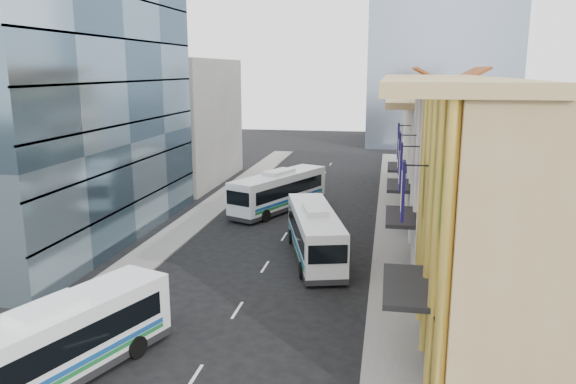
% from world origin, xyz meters
% --- Properties ---
extents(sidewalk_right, '(3.00, 90.00, 0.15)m').
position_xyz_m(sidewalk_right, '(8.50, 22.00, 0.07)').
color(sidewalk_right, slate).
rests_on(sidewalk_right, ground).
extents(sidewalk_left, '(3.00, 90.00, 0.15)m').
position_xyz_m(sidewalk_left, '(-8.50, 22.00, 0.07)').
color(sidewalk_left, slate).
rests_on(sidewalk_left, ground).
extents(shophouse_tan, '(8.00, 14.00, 12.00)m').
position_xyz_m(shophouse_tan, '(14.00, 5.00, 6.00)').
color(shophouse_tan, tan).
rests_on(shophouse_tan, ground).
extents(shophouse_red, '(8.00, 10.00, 12.00)m').
position_xyz_m(shophouse_red, '(14.00, 17.00, 6.00)').
color(shophouse_red, maroon).
rests_on(shophouse_red, ground).
extents(shophouse_cream_near, '(8.00, 9.00, 10.00)m').
position_xyz_m(shophouse_cream_near, '(14.00, 26.50, 5.00)').
color(shophouse_cream_near, '#EFE2D1').
rests_on(shophouse_cream_near, ground).
extents(shophouse_cream_mid, '(8.00, 9.00, 10.00)m').
position_xyz_m(shophouse_cream_mid, '(14.00, 35.50, 5.00)').
color(shophouse_cream_mid, '#EFE2D1').
rests_on(shophouse_cream_mid, ground).
extents(shophouse_cream_far, '(8.00, 12.00, 11.00)m').
position_xyz_m(shophouse_cream_far, '(14.00, 46.00, 5.50)').
color(shophouse_cream_far, '#EFE2D1').
rests_on(shophouse_cream_far, ground).
extents(office_tower, '(12.00, 26.00, 30.00)m').
position_xyz_m(office_tower, '(-17.00, 19.00, 15.00)').
color(office_tower, '#435A6A').
rests_on(office_tower, ground).
extents(office_block_far, '(10.00, 18.00, 14.00)m').
position_xyz_m(office_block_far, '(-16.00, 42.00, 7.00)').
color(office_block_far, gray).
rests_on(office_block_far, ground).
extents(bus_left_near, '(6.45, 11.71, 3.68)m').
position_xyz_m(bus_left_near, '(-5.50, -0.56, 1.84)').
color(bus_left_near, white).
rests_on(bus_left_near, ground).
extents(bus_left_far, '(7.53, 12.08, 3.85)m').
position_xyz_m(bus_left_far, '(-2.00, 30.16, 1.92)').
color(bus_left_far, silver).
rests_on(bus_left_far, ground).
extents(bus_right, '(5.67, 11.93, 3.73)m').
position_xyz_m(bus_right, '(3.01, 17.38, 1.86)').
color(bus_right, silver).
rests_on(bus_right, ground).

